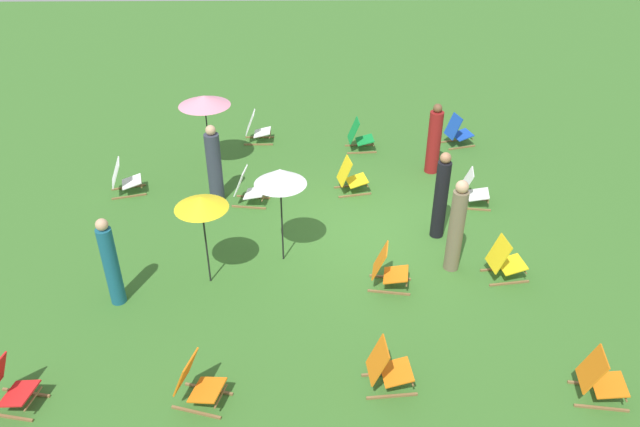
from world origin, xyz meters
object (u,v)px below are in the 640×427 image
object	(u,v)px
deckchair_0	(505,261)
deckchair_2	(472,190)
deckchair_4	(388,269)
person_3	(456,228)
umbrella_2	(201,203)
person_4	(434,141)
deckchair_9	(197,383)
umbrella_0	(280,177)
deckchair_3	(458,132)
person_2	(441,197)
deckchair_7	(600,379)
deckchair_5	(124,179)
deckchair_1	(256,129)
deckchair_12	(359,137)
deckchair_6	(248,188)
deckchair_10	(7,387)
person_1	(111,263)
deckchair_8	(351,177)
deckchair_11	(387,368)
umbrella_1	(204,101)
person_0	(214,166)

from	to	relation	value
deckchair_0	deckchair_2	bearing A→B (deg)	-7.75
deckchair_4	person_3	xyz separation A→B (m)	(0.51, -1.27, 0.54)
umbrella_2	person_4	bearing A→B (deg)	-49.07
deckchair_9	umbrella_0	xyz separation A→B (m)	(3.42, -1.11, 1.44)
deckchair_3	person_2	distance (m)	4.38
deckchair_7	deckchair_5	bearing A→B (deg)	62.71
deckchair_9	deckchair_1	bearing A→B (deg)	14.64
deckchair_2	deckchair_12	bearing A→B (deg)	48.94
deckchair_1	deckchair_6	world-z (taller)	same
deckchair_10	person_2	size ratio (longest dim) A/B	0.45
person_3	person_4	distance (m)	3.83
deckchair_3	person_1	world-z (taller)	person_1
deckchair_4	deckchair_10	bearing A→B (deg)	124.27
deckchair_0	person_4	size ratio (longest dim) A/B	0.48
deckchair_0	deckchair_9	world-z (taller)	same
deckchair_8	umbrella_0	xyz separation A→B (m)	(-2.55, 1.44, 1.44)
deckchair_3	person_4	bearing A→B (deg)	131.70
umbrella_2	deckchair_12	bearing A→B (deg)	-30.15
deckchair_11	umbrella_1	size ratio (longest dim) A/B	0.45
person_2	deckchair_9	bearing A→B (deg)	-152.56
deckchair_6	deckchair_10	world-z (taller)	same
deckchair_7	person_1	xyz separation A→B (m)	(2.25, 7.50, 0.46)
deckchair_11	umbrella_1	distance (m)	7.93
deckchair_2	umbrella_1	xyz separation A→B (m)	(1.84, 5.95, 1.36)
deckchair_0	deckchair_12	bearing A→B (deg)	15.26
deckchair_10	person_4	distance (m)	10.02
umbrella_0	deckchair_1	bearing A→B (deg)	9.58
deckchair_3	umbrella_0	world-z (taller)	umbrella_0
deckchair_3	deckchair_11	size ratio (longest dim) A/B	1.03
deckchair_0	person_3	size ratio (longest dim) A/B	0.44
deckchair_9	umbrella_0	bearing A→B (deg)	-1.77
deckchair_9	person_4	distance (m)	8.29
deckchair_4	person_2	xyz separation A→B (m)	(1.60, -1.19, 0.54)
deckchair_6	deckchair_7	size ratio (longest dim) A/B	1.00
umbrella_1	umbrella_2	bearing A→B (deg)	-172.50
deckchair_2	deckchair_10	size ratio (longest dim) A/B	1.00
deckchair_3	person_0	xyz separation A→B (m)	(-2.67, 5.91, 0.48)
deckchair_3	deckchair_7	xyz separation A→B (m)	(-8.36, -0.29, 0.00)
deckchair_12	person_2	xyz separation A→B (m)	(-3.93, -1.31, 0.54)
deckchair_9	umbrella_2	bearing A→B (deg)	20.49
deckchair_8	umbrella_1	world-z (taller)	umbrella_1
deckchair_9	person_0	distance (m)	5.71
deckchair_6	person_3	size ratio (longest dim) A/B	0.44
person_1	umbrella_2	bearing A→B (deg)	68.49
person_0	deckchair_0	bearing A→B (deg)	124.62
deckchair_5	deckchair_8	size ratio (longest dim) A/B	1.02
person_2	person_4	world-z (taller)	person_2
umbrella_2	person_4	world-z (taller)	umbrella_2
deckchair_3	person_3	distance (m)	5.41
deckchair_8	umbrella_0	size ratio (longest dim) A/B	0.43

